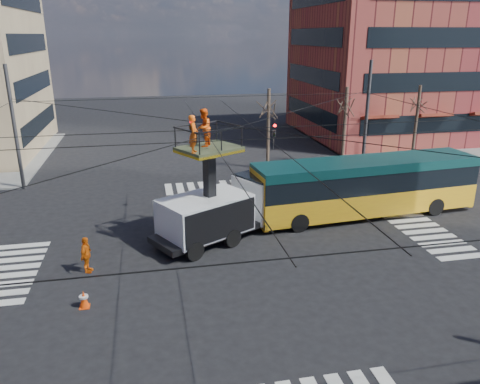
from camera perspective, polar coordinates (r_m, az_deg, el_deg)
name	(u,v)px	position (r m, az deg, el deg)	size (l,w,h in m)	color
ground	(237,251)	(22.16, -0.36, -7.25)	(120.00, 120.00, 0.00)	black
sidewalk_ne	(407,139)	(48.52, 19.73, 6.12)	(18.00, 18.00, 0.12)	slate
crosswalks	(237,251)	(22.16, -0.36, -7.23)	(22.40, 22.40, 0.02)	silver
building_ne	(408,63)	(50.68, 19.85, 14.56)	(20.06, 16.06, 14.00)	maroon
overhead_network	(234,161)	(21.02, -0.79, 3.79)	(24.24, 24.24, 8.00)	#2D2D30
tree_a	(269,108)	(34.59, 3.52, 10.21)	(2.00, 2.00, 6.00)	#382B21
tree_b	(346,105)	(36.58, 12.79, 10.26)	(2.00, 2.00, 6.00)	#382B21
tree_c	(418,103)	(39.40, 20.92, 10.08)	(2.00, 2.00, 6.00)	#382B21
utility_truck	(223,197)	(22.95, -2.08, -0.65)	(7.24, 5.39, 6.50)	black
city_bus	(366,186)	(26.84, 15.06, 0.76)	(12.96, 3.74, 3.20)	yellow
traffic_cone	(84,299)	(18.76, -18.51, -12.27)	(0.36, 0.36, 0.69)	#FF470A
worker_ground	(86,255)	(21.05, -18.24, -7.29)	(0.94, 0.39, 1.61)	orange
flagger	(346,198)	(27.03, 12.76, -0.73)	(1.19, 0.69, 1.85)	orange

